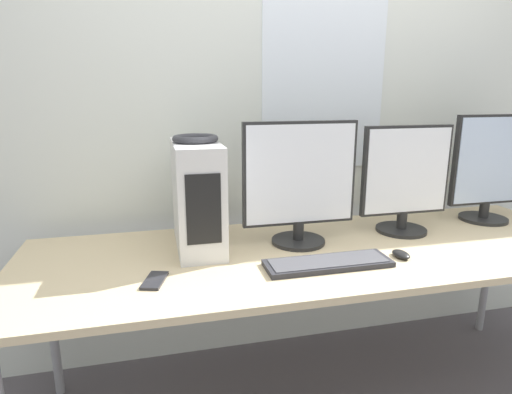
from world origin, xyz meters
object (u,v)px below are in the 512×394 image
headphones (195,139)px  monitor_main (300,183)px  monitor_right_near (405,180)px  mouse (401,254)px  pc_tower (197,196)px  keyboard (328,263)px  cell_phone (155,280)px  monitor_right_far (490,169)px

headphones → monitor_main: 0.47m
monitor_right_near → mouse: 0.41m
pc_tower → keyboard: 0.60m
monitor_right_near → mouse: bearing=-122.1°
headphones → monitor_main: monitor_main is taller
keyboard → cell_phone: bearing=178.8°
monitor_right_near → mouse: size_ratio=5.32×
monitor_right_near → cell_phone: 1.20m
pc_tower → keyboard: size_ratio=0.92×
monitor_main → monitor_right_far: (1.04, 0.09, -0.00)m
monitor_right_near → keyboard: monitor_right_near is taller
monitor_main → monitor_right_near: 0.53m
pc_tower → monitor_right_far: monitor_right_far is taller
monitor_right_far → cell_phone: monitor_right_far is taller
headphones → keyboard: (0.45, -0.33, -0.45)m
keyboard → mouse: size_ratio=5.20×
monitor_right_far → cell_phone: 1.71m
monitor_right_near → cell_phone: size_ratio=3.28×
headphones → monitor_main: bearing=-8.8°
keyboard → monitor_main: bearing=95.8°
monitor_right_far → keyboard: size_ratio=1.10×
headphones → pc_tower: bearing=-90.0°
monitor_main → cell_phone: monitor_main is taller
pc_tower → keyboard: pc_tower is taller
monitor_right_near → monitor_right_far: monitor_right_far is taller
keyboard → cell_phone: keyboard is taller
monitor_right_near → cell_phone: bearing=-166.0°
monitor_right_far → cell_phone: (-1.65, -0.35, -0.26)m
headphones → monitor_right_near: monitor_right_near is taller
mouse → monitor_main: bearing=143.5°
monitor_main → pc_tower: bearing=171.3°
monitor_right_far → mouse: 0.82m
headphones → monitor_right_far: monitor_right_far is taller
pc_tower → mouse: bearing=-22.5°
monitor_main → monitor_right_far: size_ratio=0.99×
headphones → cell_phone: 0.59m
monitor_main → mouse: bearing=-36.5°
monitor_main → keyboard: size_ratio=1.08×
monitor_main → cell_phone: (-0.62, -0.25, -0.26)m
pc_tower → headphones: 0.24m
cell_phone → keyboard: bearing=15.8°
pc_tower → headphones: headphones is taller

